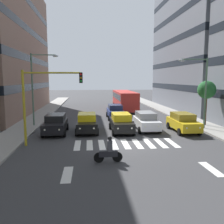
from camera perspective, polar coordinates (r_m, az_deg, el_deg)
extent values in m
plane|color=#38383A|center=(18.35, 3.22, -7.55)|extent=(180.00, 180.00, 0.00)
cube|color=gray|center=(19.22, -25.04, -7.35)|extent=(2.76, 90.00, 0.15)
cube|color=slate|center=(42.52, 20.34, 15.41)|extent=(9.58, 21.89, 21.63)
cube|color=black|center=(42.12, 19.87, 5.66)|extent=(9.62, 21.93, 0.90)
cube|color=black|center=(42.17, 20.10, 10.56)|extent=(9.62, 21.93, 0.90)
cube|color=black|center=(42.52, 20.34, 15.41)|extent=(9.62, 21.93, 0.90)
cube|color=black|center=(43.17, 20.58, 20.15)|extent=(9.62, 21.93, 0.90)
cube|color=black|center=(38.18, -24.92, 5.48)|extent=(9.62, 25.92, 0.90)
cube|color=silver|center=(19.22, 13.97, -7.05)|extent=(0.45, 2.80, 0.01)
cube|color=silver|center=(18.94, 11.38, -7.19)|extent=(0.45, 2.80, 0.01)
cube|color=silver|center=(18.71, 8.72, -7.32)|extent=(0.45, 2.80, 0.01)
cube|color=silver|center=(18.51, 6.00, -7.44)|extent=(0.45, 2.80, 0.01)
cube|color=silver|center=(18.35, 3.22, -7.54)|extent=(0.45, 2.80, 0.01)
cube|color=silver|center=(18.24, 0.40, -7.62)|extent=(0.45, 2.80, 0.01)
cube|color=silver|center=(18.17, -2.45, -7.69)|extent=(0.45, 2.80, 0.01)
cube|color=silver|center=(18.15, -5.31, -7.74)|extent=(0.45, 2.80, 0.01)
cube|color=silver|center=(18.17, -8.18, -7.77)|extent=(0.45, 2.80, 0.01)
cube|color=silver|center=(14.53, 22.45, -12.33)|extent=(0.50, 2.20, 0.01)
cube|color=silver|center=(12.98, -10.54, -14.30)|extent=(0.50, 2.20, 0.01)
cube|color=gold|center=(23.26, 16.50, -2.76)|extent=(1.80, 4.40, 0.80)
cube|color=olive|center=(23.33, 16.38, -0.98)|extent=(1.58, 2.46, 0.60)
cylinder|color=black|center=(22.40, 19.99, -4.35)|extent=(0.22, 0.64, 0.64)
cylinder|color=black|center=(21.69, 15.68, -4.56)|extent=(0.22, 0.64, 0.64)
cylinder|color=black|center=(24.99, 17.13, -2.99)|extent=(0.22, 0.64, 0.64)
cylinder|color=black|center=(24.36, 13.22, -3.13)|extent=(0.22, 0.64, 0.64)
sphere|color=white|center=(21.55, 20.07, -3.52)|extent=(0.18, 0.18, 0.18)
sphere|color=white|center=(21.08, 17.24, -3.64)|extent=(0.18, 0.18, 0.18)
cube|color=silver|center=(23.20, 8.04, -2.54)|extent=(1.80, 4.40, 0.80)
cube|color=gray|center=(23.27, 7.96, -0.75)|extent=(1.58, 2.46, 0.60)
cylinder|color=black|center=(22.13, 11.18, -4.17)|extent=(0.22, 0.64, 0.64)
cylinder|color=black|center=(21.69, 6.61, -4.32)|extent=(0.22, 0.64, 0.64)
cylinder|color=black|center=(24.87, 9.26, -2.80)|extent=(0.22, 0.64, 0.64)
cylinder|color=black|center=(24.48, 5.18, -2.90)|extent=(0.22, 0.64, 0.64)
sphere|color=white|center=(21.29, 10.92, -3.32)|extent=(0.18, 0.18, 0.18)
sphere|color=white|center=(20.99, 7.89, -3.40)|extent=(0.18, 0.18, 0.18)
cube|color=black|center=(22.15, 2.22, -2.96)|extent=(1.80, 4.40, 0.80)
cube|color=yellow|center=(22.23, 2.16, -1.09)|extent=(1.58, 2.46, 0.60)
cylinder|color=black|center=(20.97, 5.20, -4.72)|extent=(0.22, 0.64, 0.64)
cylinder|color=black|center=(20.71, 0.29, -4.84)|extent=(0.22, 0.64, 0.64)
cylinder|color=black|center=(23.77, 3.89, -3.21)|extent=(0.22, 0.64, 0.64)
cylinder|color=black|center=(23.54, -0.44, -3.30)|extent=(0.22, 0.64, 0.64)
sphere|color=white|center=(20.14, 4.68, -3.84)|extent=(0.18, 0.18, 0.18)
sphere|color=white|center=(19.97, 1.42, -3.91)|extent=(0.18, 0.18, 0.18)
cube|color=black|center=(22.24, -5.94, -2.95)|extent=(1.80, 4.40, 0.80)
cube|color=yellow|center=(22.31, -5.96, -1.09)|extent=(1.58, 2.46, 0.60)
cylinder|color=black|center=(20.91, -3.47, -4.74)|extent=(0.22, 0.64, 0.64)
cylinder|color=black|center=(20.92, -8.42, -4.80)|extent=(0.22, 0.64, 0.64)
cylinder|color=black|center=(23.75, -3.73, -3.21)|extent=(0.22, 0.64, 0.64)
cylinder|color=black|center=(23.76, -8.08, -3.27)|extent=(0.22, 0.64, 0.64)
sphere|color=white|center=(20.12, -4.33, -3.85)|extent=(0.18, 0.18, 0.18)
sphere|color=white|center=(20.12, -7.62, -3.89)|extent=(0.18, 0.18, 0.18)
cube|color=black|center=(22.17, -13.21, -3.15)|extent=(1.80, 4.40, 0.80)
cube|color=black|center=(22.25, -13.20, -1.28)|extent=(1.58, 2.46, 0.60)
cylinder|color=black|center=(20.74, -11.22, -4.98)|extent=(0.22, 0.64, 0.64)
cylinder|color=black|center=(20.99, -16.14, -4.98)|extent=(0.22, 0.64, 0.64)
cylinder|color=black|center=(23.57, -10.54, -3.42)|extent=(0.22, 0.64, 0.64)
cylinder|color=black|center=(23.79, -14.87, -3.44)|extent=(0.22, 0.64, 0.64)
sphere|color=white|center=(19.99, -12.38, -4.08)|extent=(0.18, 0.18, 0.18)
sphere|color=white|center=(20.16, -15.64, -4.09)|extent=(0.18, 0.18, 0.18)
cube|color=navy|center=(29.67, 0.78, -0.19)|extent=(1.80, 4.40, 0.80)
cube|color=#1D2547|center=(29.77, 0.74, 1.19)|extent=(1.58, 2.46, 0.60)
cylinder|color=black|center=(28.42, 2.90, -1.38)|extent=(0.22, 0.64, 0.64)
cylinder|color=black|center=(28.21, -0.71, -1.43)|extent=(0.22, 0.64, 0.64)
cylinder|color=black|center=(31.26, 2.12, -0.53)|extent=(0.22, 0.64, 0.64)
cylinder|color=black|center=(31.07, -1.17, -0.57)|extent=(0.22, 0.64, 0.64)
sphere|color=white|center=(27.62, 2.46, -0.63)|extent=(0.18, 0.18, 0.18)
sphere|color=white|center=(27.48, 0.08, -0.67)|extent=(0.18, 0.18, 0.18)
cube|color=red|center=(36.57, 2.97, 2.94)|extent=(2.50, 10.50, 2.50)
cube|color=black|center=(36.53, 2.97, 3.80)|extent=(2.52, 9.87, 0.80)
cylinder|color=black|center=(33.32, 6.02, 0.27)|extent=(0.28, 1.00, 1.00)
cylinder|color=black|center=(32.91, 1.75, 0.21)|extent=(0.28, 1.00, 1.00)
cylinder|color=black|center=(39.98, 4.06, 1.55)|extent=(0.28, 1.00, 1.00)
cylinder|color=black|center=(39.64, 0.49, 1.52)|extent=(0.28, 1.00, 1.00)
cylinder|color=black|center=(14.37, -3.14, -10.71)|extent=(0.60, 0.11, 0.60)
cylinder|color=black|center=(14.46, 1.29, -10.57)|extent=(0.60, 0.11, 0.60)
cube|color=#232328|center=(14.34, -0.92, -9.82)|extent=(1.10, 0.25, 0.36)
cube|color=#4C4C51|center=(14.21, -0.52, -7.96)|extent=(0.28, 0.36, 0.64)
sphere|color=black|center=(14.09, -0.52, -6.24)|extent=(0.26, 0.26, 0.26)
cylinder|color=#AD991E|center=(18.43, -20.07, 0.77)|extent=(0.18, 0.18, 5.50)
cylinder|color=#AD991E|center=(17.90, -14.03, 9.00)|extent=(4.09, 0.12, 0.12)
cube|color=black|center=(17.72, -7.37, 8.04)|extent=(0.24, 0.28, 0.76)
sphere|color=red|center=(17.57, -7.40, 8.83)|extent=(0.14, 0.14, 0.14)
sphere|color=orange|center=(17.57, -7.38, 8.05)|extent=(0.14, 0.14, 0.14)
sphere|color=green|center=(17.57, -7.37, 7.26)|extent=(0.14, 0.14, 0.14)
cylinder|color=#4C6B56|center=(24.61, 21.28, 4.09)|extent=(0.16, 0.16, 6.67)
cylinder|color=#4C6B56|center=(24.10, 18.98, 11.71)|extent=(2.47, 0.10, 0.10)
ellipsoid|color=#B7BCC1|center=(23.62, 16.18, 11.67)|extent=(0.56, 0.28, 0.20)
cylinder|color=#4C6B56|center=(25.66, -18.31, 4.99)|extent=(0.16, 0.16, 7.24)
cylinder|color=#4C6B56|center=(25.51, -15.96, 12.87)|extent=(2.39, 0.10, 0.10)
ellipsoid|color=#B7BCC1|center=(25.32, -13.22, 12.78)|extent=(0.56, 0.28, 0.20)
cylinder|color=#513823|center=(26.57, 21.27, 0.42)|extent=(0.20, 0.20, 3.06)
sphere|color=#235B2D|center=(26.40, 21.50, 4.91)|extent=(1.84, 1.84, 1.84)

